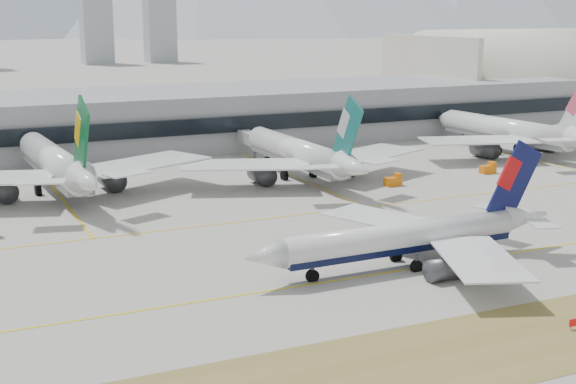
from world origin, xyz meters
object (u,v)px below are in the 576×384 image
widebody_eva (57,165)px  hangar (526,111)px  widebody_cathay (301,155)px  widebody_china_air (512,132)px  terminal (126,121)px  taxiing_airliner (412,238)px

widebody_eva → hangar: bearing=-72.3°
widebody_eva → widebody_cathay: (51.00, -7.32, -0.43)m
widebody_eva → widebody_china_air: bearing=-93.7°
terminal → hangar: (154.56, 20.16, -7.37)m
widebody_cathay → hangar: size_ratio=0.64×
widebody_china_air → hangar: (65.88, 70.12, -5.56)m
taxiing_airliner → widebody_cathay: size_ratio=0.89×
widebody_eva → widebody_china_air: size_ratio=1.05×
widebody_eva → hangar: size_ratio=0.69×
terminal → hangar: 156.05m
taxiing_airliner → terminal: bearing=-84.5°
taxiing_airliner → widebody_eva: 79.64m
taxiing_airliner → terminal: size_ratio=0.19×
widebody_eva → hangar: hangar is taller
widebody_eva → hangar: 193.42m
widebody_china_air → terminal: size_ratio=0.21×
terminal → widebody_eva: bearing=-117.8°
taxiing_airliner → widebody_china_air: 101.77m
taxiing_airliner → widebody_eva: widebody_eva is taller
widebody_cathay → hangar: hangar is taller
taxiing_airliner → widebody_cathay: 63.04m
widebody_cathay → terminal: size_ratio=0.21×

